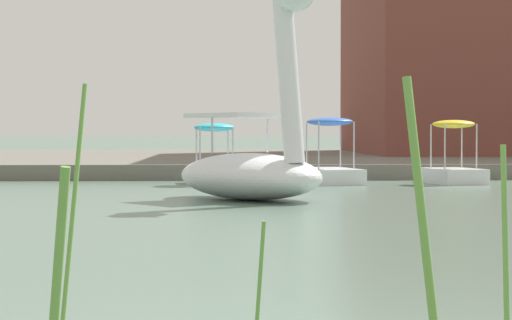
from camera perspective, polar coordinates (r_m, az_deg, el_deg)
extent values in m
cube|color=#6B665B|center=(37.98, -0.51, -0.02)|extent=(140.70, 23.06, 0.40)
ellipsoid|color=white|center=(18.94, -0.36, -0.91)|extent=(3.54, 3.79, 0.85)
cylinder|color=white|center=(18.14, 1.79, 4.53)|extent=(0.71, 0.77, 3.02)
cube|color=white|center=(19.13, -0.87, 2.46)|extent=(2.11, 2.13, 0.08)
cylinder|color=silver|center=(18.72, -2.42, 1.43)|extent=(0.04, 0.04, 0.69)
cylinder|color=silver|center=(19.55, 0.63, 1.43)|extent=(0.04, 0.04, 0.69)
cube|color=white|center=(24.44, -2.31, -0.87)|extent=(1.35, 2.07, 0.41)
ellipsoid|color=#2DB7D1|center=(24.42, -2.31, 1.80)|extent=(1.07, 1.27, 0.20)
cylinder|color=#B7B7BF|center=(24.86, -3.29, 0.72)|extent=(0.04, 0.04, 0.94)
cylinder|color=#B7B7BF|center=(24.93, -1.55, 0.72)|extent=(0.04, 0.04, 0.94)
cylinder|color=#B7B7BF|center=(23.92, -3.10, 0.69)|extent=(0.04, 0.04, 0.94)
cylinder|color=#B7B7BF|center=(24.00, -1.29, 0.69)|extent=(0.04, 0.04, 0.94)
cube|color=white|center=(24.93, 4.08, -0.88)|extent=(1.52, 2.30, 0.36)
ellipsoid|color=blue|center=(24.91, 4.08, 2.12)|extent=(1.30, 1.49, 0.20)
cylinder|color=#B7B7BF|center=(25.29, 2.80, 0.84)|extent=(0.04, 0.04, 1.12)
cylinder|color=#B7B7BF|center=(25.54, 4.66, 0.84)|extent=(0.04, 0.04, 1.12)
cylinder|color=#B7B7BF|center=(24.28, 3.47, 0.81)|extent=(0.04, 0.04, 1.12)
cylinder|color=#B7B7BF|center=(24.54, 5.41, 0.81)|extent=(0.04, 0.04, 1.12)
cube|color=white|center=(25.34, 10.80, -0.87)|extent=(1.38, 1.92, 0.36)
ellipsoid|color=yellow|center=(25.32, 10.81, 1.95)|extent=(1.19, 1.21, 0.20)
cylinder|color=#B7B7BF|center=(25.54, 9.59, 0.76)|extent=(0.04, 0.04, 1.07)
cylinder|color=#B7B7BF|center=(25.87, 11.25, 0.76)|extent=(0.04, 0.04, 1.07)
cylinder|color=#B7B7BF|center=(24.78, 10.34, 0.73)|extent=(0.04, 0.04, 1.07)
cylinder|color=#B7B7BF|center=(25.11, 12.04, 0.73)|extent=(0.04, 0.04, 1.07)
cube|color=silver|center=(40.73, 10.46, 1.60)|extent=(4.85, 2.07, 1.78)
cube|color=black|center=(40.73, 10.46, 2.10)|extent=(4.47, 2.07, 0.50)
cylinder|color=#669942|center=(3.86, 9.45, -6.09)|extent=(0.17, 0.22, 1.44)
cylinder|color=#669942|center=(4.33, 13.59, -7.05)|extent=(0.04, 0.10, 1.19)
cylinder|color=#669942|center=(4.20, -10.28, -5.56)|extent=(0.13, 0.22, 1.43)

